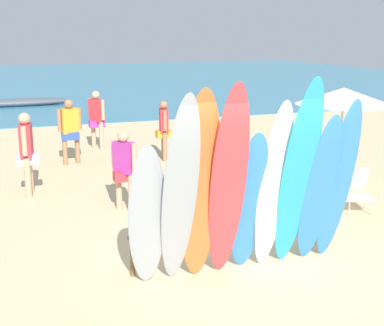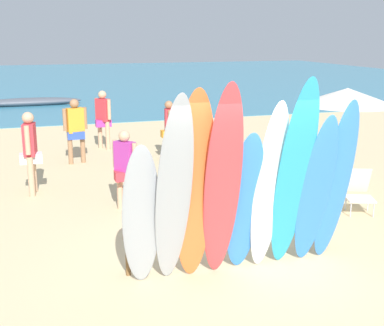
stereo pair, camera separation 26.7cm
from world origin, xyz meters
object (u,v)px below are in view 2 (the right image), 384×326
(surfboard_blue_4, at_px, (245,203))
(beachgoer_midbeach, at_px, (30,147))
(surfboard_rack, at_px, (231,231))
(surfboard_teal_6, at_px, (294,177))
(beachgoer_photographing, at_px, (103,116))
(surfboard_grey_0, at_px, (141,216))
(beachgoer_strolling, at_px, (75,127))
(surfboard_white_5, at_px, (269,188))
(surfboard_red_3, at_px, (223,185))
(beachgoer_near_rack, at_px, (169,126))
(distant_boat, at_px, (29,102))
(surfboard_orange_2, at_px, (195,188))
(surfboard_blue_7, at_px, (316,192))
(beach_chair_blue, at_px, (303,178))
(surfboard_grey_1, at_px, (174,193))
(beach_umbrella, at_px, (347,97))
(surfboard_blue_8, at_px, (336,183))
(beach_chair_red, at_px, (358,189))
(beachgoer_by_water, at_px, (125,165))

(surfboard_blue_4, height_order, beachgoer_midbeach, surfboard_blue_4)
(surfboard_rack, bearing_deg, surfboard_blue_4, -87.25)
(surfboard_teal_6, xyz_separation_m, beachgoer_photographing, (-1.37, 9.02, -0.42))
(surfboard_rack, relative_size, beachgoer_midbeach, 1.84)
(surfboard_grey_0, xyz_separation_m, beachgoer_strolling, (-0.20, 7.26, -0.02))
(surfboard_grey_0, height_order, surfboard_white_5, surfboard_white_5)
(surfboard_blue_4, bearing_deg, surfboard_red_3, -154.57)
(surfboard_blue_4, bearing_deg, beachgoer_photographing, 96.54)
(beachgoer_midbeach, bearing_deg, surfboard_teal_6, -136.60)
(surfboard_red_3, relative_size, surfboard_white_5, 1.13)
(surfboard_white_5, xyz_separation_m, beachgoer_near_rack, (0.44, 7.02, -0.33))
(distant_boat, bearing_deg, beachgoer_photographing, -78.89)
(surfboard_rack, distance_m, surfboard_orange_2, 1.22)
(surfboard_grey_0, distance_m, beachgoer_strolling, 7.26)
(surfboard_rack, height_order, surfboard_white_5, surfboard_white_5)
(surfboard_blue_7, relative_size, beachgoer_midbeach, 1.34)
(surfboard_rack, xyz_separation_m, surfboard_red_3, (-0.38, -0.60, 0.91))
(surfboard_red_3, xyz_separation_m, surfboard_blue_4, (0.40, 0.17, -0.35))
(beachgoer_midbeach, distance_m, beach_chair_blue, 5.71)
(surfboard_grey_1, height_order, beach_chair_blue, surfboard_grey_1)
(surfboard_grey_1, distance_m, surfboard_red_3, 0.66)
(surfboard_rack, bearing_deg, beach_umbrella, 35.94)
(surfboard_grey_0, height_order, surfboard_teal_6, surfboard_teal_6)
(surfboard_teal_6, bearing_deg, surfboard_red_3, -176.96)
(beachgoer_photographing, bearing_deg, beachgoer_strolling, -63.12)
(surfboard_blue_7, height_order, beachgoer_midbeach, surfboard_blue_7)
(surfboard_blue_8, height_order, beachgoer_strolling, surfboard_blue_8)
(surfboard_blue_8, xyz_separation_m, distant_boat, (-4.16, 19.46, -1.06))
(beach_chair_red, xyz_separation_m, beach_chair_blue, (-0.58, 1.07, -0.00))
(surfboard_grey_0, height_order, beach_umbrella, beach_umbrella)
(beach_chair_blue, relative_size, beach_umbrella, 0.36)
(beachgoer_near_rack, relative_size, beach_chair_red, 1.94)
(surfboard_orange_2, height_order, beachgoer_midbeach, surfboard_orange_2)
(beachgoer_by_water, bearing_deg, surfboard_blue_8, 0.39)
(surfboard_orange_2, distance_m, distant_boat, 19.58)
(surfboard_grey_1, bearing_deg, beachgoer_midbeach, 107.63)
(surfboard_red_3, bearing_deg, beachgoer_near_rack, 86.47)
(surfboard_red_3, bearing_deg, surfboard_blue_7, 8.69)
(surfboard_orange_2, height_order, surfboard_blue_4, surfboard_orange_2)
(surfboard_teal_6, bearing_deg, beachgoer_photographing, 100.13)
(beach_chair_red, relative_size, beach_umbrella, 0.37)
(surfboard_orange_2, distance_m, beachgoer_near_rack, 7.20)
(surfboard_white_5, bearing_deg, beachgoer_near_rack, 81.98)
(surfboard_blue_7, xyz_separation_m, distant_boat, (-3.82, 19.49, -0.97))
(surfboard_grey_0, relative_size, beach_umbrella, 0.90)
(surfboard_red_3, distance_m, beachgoer_strolling, 7.58)
(surfboard_grey_1, height_order, surfboard_blue_8, surfboard_grey_1)
(surfboard_rack, relative_size, surfboard_white_5, 1.28)
(surfboard_grey_1, height_order, beachgoer_strolling, surfboard_grey_1)
(surfboard_grey_1, bearing_deg, surfboard_blue_8, 0.17)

